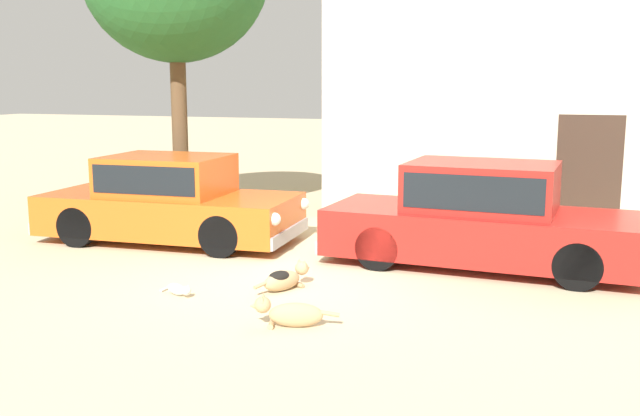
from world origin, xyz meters
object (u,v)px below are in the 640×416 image
Objects in this scene: stray_cat at (178,289)px; parked_sedan_nearest at (169,199)px; parked_sedan_second at (483,216)px; stray_dog_spotted at (285,278)px; stray_dog_tan at (289,313)px.

parked_sedan_nearest is at bearing 147.95° from stray_cat.
parked_sedan_second reaches higher than stray_dog_spotted.
stray_dog_spotted is 1.36m from stray_cat.
stray_dog_spotted is (2.91, -2.09, -0.56)m from parked_sedan_nearest.
parked_sedan_second is at bearing -2.63° from parked_sedan_nearest.
stray_cat is (-1.77, 0.66, -0.08)m from stray_dog_tan.
parked_sedan_second is (5.18, -0.01, 0.03)m from parked_sedan_nearest.
stray_cat is at bearing -37.05° from stray_dog_tan.
stray_cat is at bearing -60.50° from parked_sedan_nearest.
stray_dog_tan is at bearing -113.06° from parked_sedan_second.
stray_dog_tan is (3.49, -3.42, -0.55)m from parked_sedan_nearest.
stray_dog_tan is 1.91× the size of stray_cat.
stray_dog_spotted is at bearing -134.19° from parked_sedan_second.
stray_dog_tan is (0.58, -1.33, 0.00)m from stray_dog_spotted.
parked_sedan_nearest is 5.18m from parked_sedan_second.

